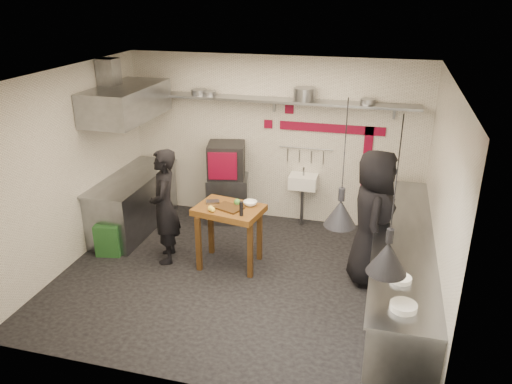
% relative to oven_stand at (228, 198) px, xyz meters
% --- Properties ---
extents(floor, '(5.00, 5.00, 0.00)m').
position_rel_oven_stand_xyz_m(floor, '(0.73, -1.79, -0.40)').
color(floor, black).
rests_on(floor, ground).
extents(ceiling, '(5.00, 5.00, 0.00)m').
position_rel_oven_stand_xyz_m(ceiling, '(0.73, -1.79, 2.40)').
color(ceiling, beige).
rests_on(ceiling, floor).
extents(wall_back, '(5.00, 0.04, 2.80)m').
position_rel_oven_stand_xyz_m(wall_back, '(0.73, 0.31, 1.00)').
color(wall_back, white).
rests_on(wall_back, floor).
extents(wall_front, '(5.00, 0.04, 2.80)m').
position_rel_oven_stand_xyz_m(wall_front, '(0.73, -3.89, 1.00)').
color(wall_front, white).
rests_on(wall_front, floor).
extents(wall_left, '(0.04, 4.20, 2.80)m').
position_rel_oven_stand_xyz_m(wall_left, '(-1.77, -1.79, 1.00)').
color(wall_left, white).
rests_on(wall_left, floor).
extents(wall_right, '(0.04, 4.20, 2.80)m').
position_rel_oven_stand_xyz_m(wall_right, '(3.23, -1.79, 1.00)').
color(wall_right, white).
rests_on(wall_right, floor).
extents(red_band_horiz, '(1.70, 0.02, 0.14)m').
position_rel_oven_stand_xyz_m(red_band_horiz, '(1.68, 0.29, 1.28)').
color(red_band_horiz, maroon).
rests_on(red_band_horiz, wall_back).
extents(red_band_vert, '(0.14, 0.02, 1.10)m').
position_rel_oven_stand_xyz_m(red_band_vert, '(2.28, 0.29, 0.80)').
color(red_band_vert, maroon).
rests_on(red_band_vert, wall_back).
extents(red_tile_a, '(0.14, 0.02, 0.14)m').
position_rel_oven_stand_xyz_m(red_tile_a, '(0.98, 0.29, 1.55)').
color(red_tile_a, maroon).
rests_on(red_tile_a, wall_back).
extents(red_tile_b, '(0.14, 0.02, 0.14)m').
position_rel_oven_stand_xyz_m(red_tile_b, '(0.63, 0.29, 1.28)').
color(red_tile_b, maroon).
rests_on(red_tile_b, wall_back).
extents(back_shelf, '(4.60, 0.34, 0.04)m').
position_rel_oven_stand_xyz_m(back_shelf, '(0.73, 0.13, 1.72)').
color(back_shelf, slate).
rests_on(back_shelf, wall_back).
extents(shelf_bracket_left, '(0.04, 0.06, 0.24)m').
position_rel_oven_stand_xyz_m(shelf_bracket_left, '(-1.17, 0.28, 1.62)').
color(shelf_bracket_left, slate).
rests_on(shelf_bracket_left, wall_back).
extents(shelf_bracket_mid, '(0.04, 0.06, 0.24)m').
position_rel_oven_stand_xyz_m(shelf_bracket_mid, '(0.73, 0.28, 1.62)').
color(shelf_bracket_mid, slate).
rests_on(shelf_bracket_mid, wall_back).
extents(shelf_bracket_right, '(0.04, 0.06, 0.24)m').
position_rel_oven_stand_xyz_m(shelf_bracket_right, '(2.63, 0.28, 1.62)').
color(shelf_bracket_right, slate).
rests_on(shelf_bracket_right, wall_back).
extents(pan_far_left, '(0.33, 0.33, 0.09)m').
position_rel_oven_stand_xyz_m(pan_far_left, '(-0.51, 0.13, 1.79)').
color(pan_far_left, slate).
rests_on(pan_far_left, back_shelf).
extents(pan_mid_left, '(0.31, 0.31, 0.07)m').
position_rel_oven_stand_xyz_m(pan_mid_left, '(-0.33, 0.13, 1.78)').
color(pan_mid_left, slate).
rests_on(pan_mid_left, back_shelf).
extents(stock_pot, '(0.42, 0.42, 0.20)m').
position_rel_oven_stand_xyz_m(stock_pot, '(1.25, 0.13, 1.84)').
color(stock_pot, slate).
rests_on(stock_pot, back_shelf).
extents(pan_right, '(0.26, 0.26, 0.08)m').
position_rel_oven_stand_xyz_m(pan_right, '(2.23, 0.13, 1.78)').
color(pan_right, slate).
rests_on(pan_right, back_shelf).
extents(oven_stand, '(0.81, 0.77, 0.80)m').
position_rel_oven_stand_xyz_m(oven_stand, '(0.00, 0.00, 0.00)').
color(oven_stand, slate).
rests_on(oven_stand, floor).
extents(combi_oven, '(0.71, 0.68, 0.58)m').
position_rel_oven_stand_xyz_m(combi_oven, '(-0.01, -0.01, 0.69)').
color(combi_oven, black).
rests_on(combi_oven, oven_stand).
extents(oven_door, '(0.46, 0.13, 0.46)m').
position_rel_oven_stand_xyz_m(oven_door, '(0.02, -0.31, 0.69)').
color(oven_door, maroon).
rests_on(oven_door, combi_oven).
extents(oven_glass, '(0.37, 0.10, 0.34)m').
position_rel_oven_stand_xyz_m(oven_glass, '(0.02, -0.29, 0.69)').
color(oven_glass, black).
rests_on(oven_glass, oven_door).
extents(hand_sink, '(0.46, 0.34, 0.22)m').
position_rel_oven_stand_xyz_m(hand_sink, '(1.28, 0.13, 0.38)').
color(hand_sink, white).
rests_on(hand_sink, wall_back).
extents(sink_tap, '(0.03, 0.03, 0.14)m').
position_rel_oven_stand_xyz_m(sink_tap, '(1.28, 0.13, 0.56)').
color(sink_tap, slate).
rests_on(sink_tap, hand_sink).
extents(sink_drain, '(0.06, 0.06, 0.66)m').
position_rel_oven_stand_xyz_m(sink_drain, '(1.28, 0.09, -0.06)').
color(sink_drain, slate).
rests_on(sink_drain, floor).
extents(utensil_rail, '(0.90, 0.02, 0.02)m').
position_rel_oven_stand_xyz_m(utensil_rail, '(1.28, 0.27, 0.92)').
color(utensil_rail, slate).
rests_on(utensil_rail, wall_back).
extents(counter_right, '(0.70, 3.80, 0.90)m').
position_rel_oven_stand_xyz_m(counter_right, '(2.88, -1.79, 0.05)').
color(counter_right, slate).
rests_on(counter_right, floor).
extents(counter_right_top, '(0.76, 3.90, 0.03)m').
position_rel_oven_stand_xyz_m(counter_right_top, '(2.88, -1.79, 0.52)').
color(counter_right_top, slate).
rests_on(counter_right_top, counter_right).
extents(plate_stack, '(0.33, 0.33, 0.07)m').
position_rel_oven_stand_xyz_m(plate_stack, '(2.85, -3.36, 0.56)').
color(plate_stack, white).
rests_on(plate_stack, counter_right_top).
extents(small_bowl_right, '(0.23, 0.23, 0.05)m').
position_rel_oven_stand_xyz_m(small_bowl_right, '(2.83, -2.85, 0.56)').
color(small_bowl_right, white).
rests_on(small_bowl_right, counter_right_top).
extents(counter_left, '(0.70, 1.90, 0.90)m').
position_rel_oven_stand_xyz_m(counter_left, '(-1.42, -0.74, 0.05)').
color(counter_left, slate).
rests_on(counter_left, floor).
extents(counter_left_top, '(0.76, 2.00, 0.03)m').
position_rel_oven_stand_xyz_m(counter_left_top, '(-1.42, -0.74, 0.52)').
color(counter_left_top, slate).
rests_on(counter_left_top, counter_left).
extents(extractor_hood, '(0.78, 1.60, 0.50)m').
position_rel_oven_stand_xyz_m(extractor_hood, '(-1.37, -0.74, 1.75)').
color(extractor_hood, slate).
rests_on(extractor_hood, ceiling).
extents(hood_duct, '(0.28, 0.28, 0.50)m').
position_rel_oven_stand_xyz_m(hood_duct, '(-1.62, -0.74, 2.15)').
color(hood_duct, slate).
rests_on(hood_duct, ceiling).
extents(green_bin, '(0.43, 0.43, 0.50)m').
position_rel_oven_stand_xyz_m(green_bin, '(-1.38, -1.61, -0.15)').
color(green_bin, '#235724').
rests_on(green_bin, floor).
extents(prep_table, '(1.02, 0.79, 0.92)m').
position_rel_oven_stand_xyz_m(prep_table, '(0.50, -1.48, 0.06)').
color(prep_table, brown).
rests_on(prep_table, floor).
extents(cutting_board, '(0.44, 0.38, 0.02)m').
position_rel_oven_stand_xyz_m(cutting_board, '(0.51, -1.52, 0.53)').
color(cutting_board, '#452B12').
rests_on(cutting_board, prep_table).
extents(pepper_mill, '(0.06, 0.06, 0.20)m').
position_rel_oven_stand_xyz_m(pepper_mill, '(0.75, -1.71, 0.62)').
color(pepper_mill, black).
rests_on(pepper_mill, prep_table).
extents(lemon_a, '(0.08, 0.08, 0.08)m').
position_rel_oven_stand_xyz_m(lemon_a, '(0.29, -1.67, 0.56)').
color(lemon_a, yellow).
rests_on(lemon_a, prep_table).
extents(lemon_b, '(0.09, 0.09, 0.07)m').
position_rel_oven_stand_xyz_m(lemon_b, '(0.33, -1.70, 0.56)').
color(lemon_b, yellow).
rests_on(lemon_b, prep_table).
extents(veg_ball, '(0.12, 0.12, 0.09)m').
position_rel_oven_stand_xyz_m(veg_ball, '(0.59, -1.39, 0.57)').
color(veg_ball, '#4A9137').
rests_on(veg_ball, prep_table).
extents(steel_tray, '(0.22, 0.19, 0.03)m').
position_rel_oven_stand_xyz_m(steel_tray, '(0.23, -1.40, 0.54)').
color(steel_tray, slate).
rests_on(steel_tray, prep_table).
extents(bowl, '(0.26, 0.26, 0.06)m').
position_rel_oven_stand_xyz_m(bowl, '(0.77, -1.34, 0.55)').
color(bowl, white).
rests_on(bowl, prep_table).
extents(heat_lamp_near, '(0.41, 0.41, 1.38)m').
position_rel_oven_stand_xyz_m(heat_lamp_near, '(2.14, -2.69, 1.71)').
color(heat_lamp_near, black).
rests_on(heat_lamp_near, ceiling).
extents(heat_lamp_far, '(0.49, 0.49, 1.55)m').
position_rel_oven_stand_xyz_m(heat_lamp_far, '(2.66, -3.26, 1.63)').
color(heat_lamp_far, black).
rests_on(heat_lamp_far, ceiling).
extents(chef_left, '(0.59, 0.73, 1.72)m').
position_rel_oven_stand_xyz_m(chef_left, '(-0.45, -1.57, 0.46)').
color(chef_left, black).
rests_on(chef_left, floor).
extents(chef_right, '(0.66, 0.96, 1.89)m').
position_rel_oven_stand_xyz_m(chef_right, '(2.48, -1.38, 0.54)').
color(chef_right, black).
rests_on(chef_right, floor).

